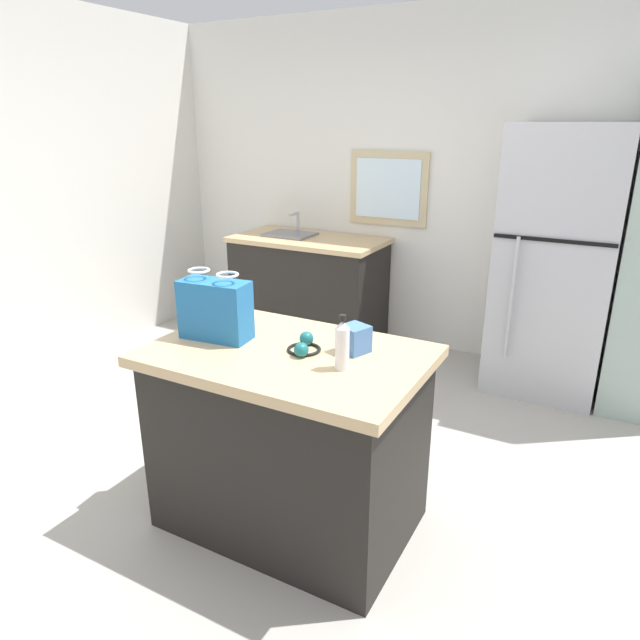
{
  "coord_description": "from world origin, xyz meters",
  "views": [
    {
      "loc": [
        1.2,
        -2.18,
        1.84
      ],
      "look_at": [
        -0.03,
        0.06,
        0.94
      ],
      "focal_mm": 31.73,
      "sensor_mm": 36.0,
      "label": 1
    }
  ],
  "objects_px": {
    "shopping_bag": "(215,309)",
    "small_box": "(354,339)",
    "kitchen_island": "(289,439)",
    "ear_defenders": "(304,346)",
    "refrigerator": "(556,264)",
    "bottle": "(342,345)"
  },
  "relations": [
    {
      "from": "shopping_bag",
      "to": "ear_defenders",
      "type": "height_order",
      "value": "shopping_bag"
    },
    {
      "from": "shopping_bag",
      "to": "ear_defenders",
      "type": "relative_size",
      "value": 1.74
    },
    {
      "from": "kitchen_island",
      "to": "refrigerator",
      "type": "relative_size",
      "value": 0.66
    },
    {
      "from": "kitchen_island",
      "to": "shopping_bag",
      "type": "height_order",
      "value": "shopping_bag"
    },
    {
      "from": "shopping_bag",
      "to": "refrigerator",
      "type": "bearing_deg",
      "value": 61.13
    },
    {
      "from": "small_box",
      "to": "ear_defenders",
      "type": "distance_m",
      "value": 0.22
    },
    {
      "from": "bottle",
      "to": "ear_defenders",
      "type": "distance_m",
      "value": 0.26
    },
    {
      "from": "refrigerator",
      "to": "shopping_bag",
      "type": "distance_m",
      "value": 2.49
    },
    {
      "from": "kitchen_island",
      "to": "refrigerator",
      "type": "distance_m",
      "value": 2.36
    },
    {
      "from": "bottle",
      "to": "ear_defenders",
      "type": "height_order",
      "value": "bottle"
    },
    {
      "from": "refrigerator",
      "to": "ear_defenders",
      "type": "xyz_separation_m",
      "value": [
        -0.77,
        -2.12,
        -0.0
      ]
    },
    {
      "from": "kitchen_island",
      "to": "ear_defenders",
      "type": "relative_size",
      "value": 6.28
    },
    {
      "from": "shopping_bag",
      "to": "small_box",
      "type": "bearing_deg",
      "value": 13.67
    },
    {
      "from": "small_box",
      "to": "bottle",
      "type": "xyz_separation_m",
      "value": [
        0.03,
        -0.19,
        0.04
      ]
    },
    {
      "from": "bottle",
      "to": "shopping_bag",
      "type": "bearing_deg",
      "value": 177.12
    },
    {
      "from": "kitchen_island",
      "to": "bottle",
      "type": "distance_m",
      "value": 0.62
    },
    {
      "from": "shopping_bag",
      "to": "small_box",
      "type": "relative_size",
      "value": 2.8
    },
    {
      "from": "small_box",
      "to": "ear_defenders",
      "type": "height_order",
      "value": "small_box"
    },
    {
      "from": "refrigerator",
      "to": "bottle",
      "type": "distance_m",
      "value": 2.28
    },
    {
      "from": "small_box",
      "to": "ear_defenders",
      "type": "xyz_separation_m",
      "value": [
        -0.2,
        -0.1,
        -0.04
      ]
    },
    {
      "from": "bottle",
      "to": "kitchen_island",
      "type": "bearing_deg",
      "value": 169.18
    },
    {
      "from": "refrigerator",
      "to": "shopping_bag",
      "type": "relative_size",
      "value": 5.48
    }
  ]
}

